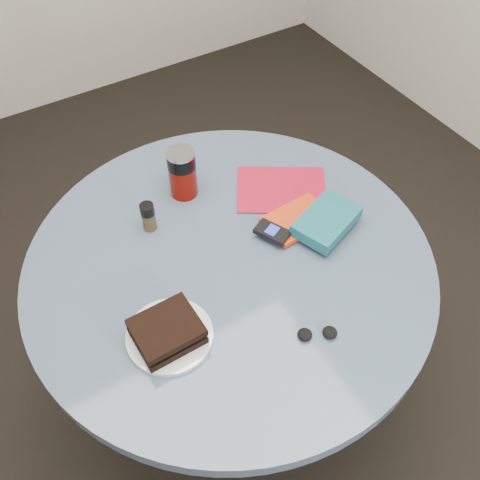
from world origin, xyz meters
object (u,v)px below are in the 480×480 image
plate (170,336)px  novel (327,221)px  table (230,296)px  red_book (297,219)px  headphones (317,334)px  mp3_player (272,232)px  pepper_grinder (148,217)px  magazine (282,190)px  sandwich (167,331)px  soda_can (182,173)px

plate → novel: (0.48, 0.07, 0.03)m
table → red_book: size_ratio=6.06×
red_book → novel: size_ratio=0.97×
red_book → table: bearing=179.8°
headphones → plate: bearing=149.3°
mp3_player → novel: bearing=-19.7°
pepper_grinder → headphones: (0.17, -0.48, -0.03)m
red_book → plate: bearing=-166.1°
red_book → magazine: bearing=71.1°
plate → sandwich: bearing=-138.4°
soda_can → magazine: (0.23, -0.13, -0.07)m
magazine → sandwich: bearing=-119.1°
sandwich → pepper_grinder: (0.11, 0.32, 0.01)m
table → mp3_player: mp3_player is taller
plate → novel: 0.48m
magazine → headphones: headphones is taller
plate → soda_can: soda_can is taller
red_book → mp3_player: (-0.09, -0.01, 0.01)m
sandwich → soda_can: 0.46m
table → red_book: (0.21, 0.01, 0.17)m
red_book → novel: novel is taller
soda_can → mp3_player: bearing=-67.0°
sandwich → headphones: sandwich is taller
table → sandwich: (-0.23, -0.13, 0.20)m
soda_can → headphones: size_ratio=1.51×
magazine → novel: (0.01, -0.18, 0.03)m
table → soda_can: size_ratio=7.11×
sandwich → novel: 0.49m
pepper_grinder → headphones: bearing=-69.9°
magazine → table: bearing=-119.4°
sandwich → novel: bearing=9.2°
novel → table: bearing=149.2°
red_book → mp3_player: 0.09m
sandwich → magazine: bearing=28.7°
table → plate: 0.31m
plate → magazine: size_ratio=0.78×
novel → headphones: novel is taller
magazine → mp3_player: 0.18m
soda_can → headphones: 0.55m
sandwich → plate: bearing=41.6°
sandwich → mp3_player: (0.35, 0.13, -0.01)m
pepper_grinder → headphones: 0.51m
plate → headphones: 0.32m
soda_can → magazine: soda_can is taller
soda_can → magazine: bearing=-29.4°
plate → red_book: red_book is taller
sandwich → novel: sandwich is taller
table → pepper_grinder: size_ratio=12.19×
table → headphones: headphones is taller
plate → mp3_player: (0.35, 0.12, 0.02)m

